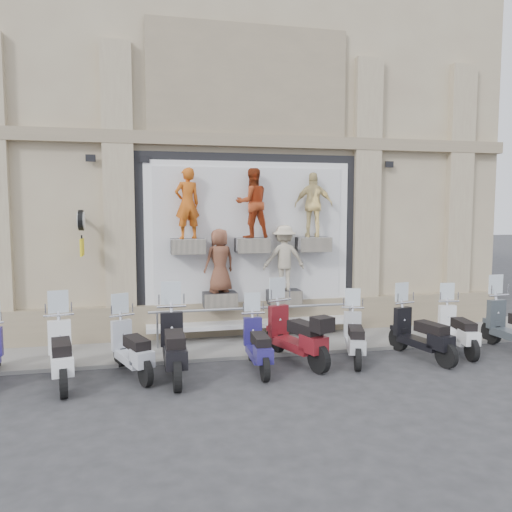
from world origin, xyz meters
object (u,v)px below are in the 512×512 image
(clock_sign_bracket, at_px, (81,227))
(scooter_e, at_px, (258,334))
(guard_rail, at_px, (258,326))
(scooter_c, at_px, (131,337))
(scooter_h, at_px, (422,323))
(scooter_b, at_px, (61,340))
(scooter_i, at_px, (458,320))
(scooter_d, at_px, (174,332))
(scooter_f, at_px, (296,322))
(scooter_g, at_px, (355,327))

(clock_sign_bracket, distance_m, scooter_e, 4.64)
(guard_rail, distance_m, scooter_c, 3.23)
(scooter_c, distance_m, scooter_h, 6.01)
(guard_rail, distance_m, scooter_b, 4.43)
(scooter_e, xyz_separation_m, scooter_i, (4.63, 0.24, 0.01))
(guard_rail, height_order, scooter_e, scooter_e)
(guard_rail, bearing_deg, scooter_d, -138.62)
(guard_rail, xyz_separation_m, scooter_b, (-4.06, -1.73, 0.35))
(clock_sign_bracket, bearing_deg, scooter_d, -50.43)
(guard_rail, height_order, scooter_c, scooter_c)
(clock_sign_bracket, xyz_separation_m, scooter_i, (8.14, -1.96, -2.06))
(scooter_c, relative_size, scooter_f, 0.89)
(guard_rail, bearing_deg, scooter_b, -156.91)
(scooter_h, bearing_deg, scooter_b, 166.67)
(guard_rail, relative_size, scooter_g, 2.83)
(scooter_g, bearing_deg, scooter_i, 20.25)
(guard_rail, relative_size, scooter_f, 2.40)
(clock_sign_bracket, xyz_separation_m, scooter_c, (1.08, -2.02, -2.04))
(clock_sign_bracket, bearing_deg, scooter_e, -32.13)
(scooter_d, xyz_separation_m, scooter_g, (3.77, 0.21, -0.14))
(scooter_g, distance_m, scooter_h, 1.46)
(scooter_f, bearing_deg, clock_sign_bracket, 137.28)
(scooter_h, bearing_deg, scooter_i, 0.69)
(scooter_b, xyz_separation_m, scooter_e, (3.68, -0.01, -0.09))
(scooter_c, relative_size, scooter_g, 1.04)
(scooter_d, bearing_deg, scooter_f, 7.24)
(scooter_e, xyz_separation_m, scooter_g, (2.13, 0.15, -0.00))
(scooter_g, distance_m, scooter_i, 2.50)
(guard_rail, bearing_deg, scooter_g, -42.36)
(scooter_g, bearing_deg, scooter_h, 11.51)
(scooter_h, bearing_deg, scooter_f, 160.44)
(scooter_d, bearing_deg, scooter_h, -0.07)
(scooter_c, xyz_separation_m, scooter_d, (0.79, -0.24, 0.11))
(scooter_b, relative_size, scooter_h, 1.05)
(clock_sign_bracket, relative_size, scooter_e, 0.57)
(clock_sign_bracket, bearing_deg, guard_rail, -6.84)
(scooter_d, height_order, scooter_e, scooter_d)
(clock_sign_bracket, bearing_deg, scooter_b, -94.27)
(scooter_g, bearing_deg, guard_rail, 155.82)
(scooter_c, bearing_deg, scooter_i, -21.06)
(clock_sign_bracket, distance_m, scooter_g, 6.35)
(scooter_e, height_order, scooter_i, scooter_i)
(guard_rail, distance_m, scooter_d, 2.74)
(scooter_b, bearing_deg, scooter_f, -7.27)
(scooter_d, distance_m, scooter_g, 3.78)
(guard_rail, height_order, scooter_h, scooter_h)
(guard_rail, bearing_deg, scooter_i, -19.41)
(scooter_c, distance_m, scooter_e, 2.44)
(scooter_d, relative_size, scooter_h, 1.11)
(scooter_b, xyz_separation_m, scooter_i, (8.31, 0.24, -0.08))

